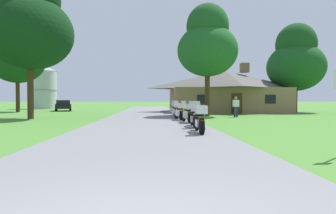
{
  "coord_description": "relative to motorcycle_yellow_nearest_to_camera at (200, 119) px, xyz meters",
  "views": [
    {
      "loc": [
        0.25,
        -2.83,
        1.39
      ],
      "look_at": [
        1.39,
        16.0,
        0.94
      ],
      "focal_mm": 30.68,
      "sensor_mm": 36.0,
      "label": 1
    }
  ],
  "objects": [
    {
      "name": "bystander_tan_shirt_beside_signpost",
      "position": [
        5.79,
        14.26,
        0.33
      ],
      "size": [
        0.41,
        0.42,
        1.69
      ],
      "rotation": [
        0.0,
        0.0,
        0.81
      ],
      "color": "#75664C",
      "rests_on": "ground"
    },
    {
      "name": "motorcycle_black_second_in_row",
      "position": [
        0.16,
        2.58,
        0.0
      ],
      "size": [
        0.66,
        2.08,
        1.3
      ],
      "rotation": [
        0.0,
        0.0,
        -0.03
      ],
      "color": "black",
      "rests_on": "asphalt_driveway"
    },
    {
      "name": "parked_black_suv_far_left",
      "position": [
        -13.29,
        26.14,
        0.16
      ],
      "size": [
        3.04,
        4.93,
        1.4
      ],
      "rotation": [
        0.0,
        0.0,
        0.28
      ],
      "color": "black",
      "rests_on": "ground"
    },
    {
      "name": "metal_silo_distant",
      "position": [
        -19.02,
        35.47,
        2.86
      ],
      "size": [
        3.84,
        3.84,
        6.95
      ],
      "color": "#B2B7BC",
      "rests_on": "ground"
    },
    {
      "name": "tree_right_of_lodge",
      "position": [
        14.59,
        20.34,
        5.33
      ],
      "size": [
        6.43,
        6.43,
        10.16
      ],
      "color": "#422D19",
      "rests_on": "ground"
    },
    {
      "name": "asphalt_driveway",
      "position": [
        -2.25,
        9.21,
        -0.59
      ],
      "size": [
        6.4,
        80.0,
        0.06
      ],
      "primitive_type": "cube",
      "color": "slate",
      "rests_on": "ground"
    },
    {
      "name": "motorcycle_yellow_third_in_row",
      "position": [
        0.21,
        5.33,
        -0.01
      ],
      "size": [
        0.88,
        2.08,
        1.3
      ],
      "rotation": [
        0.0,
        0.0,
        0.13
      ],
      "color": "black",
      "rests_on": "asphalt_driveway"
    },
    {
      "name": "motorcycle_yellow_nearest_to_camera",
      "position": [
        0.0,
        0.0,
        0.0
      ],
      "size": [
        0.66,
        2.08,
        1.3
      ],
      "rotation": [
        0.0,
        0.0,
        -0.02
      ],
      "color": "black",
      "rests_on": "asphalt_driveway"
    },
    {
      "name": "stone_lodge",
      "position": [
        6.72,
        21.4,
        1.87
      ],
      "size": [
        13.24,
        9.37,
        5.73
      ],
      "color": "#896B4C",
      "rests_on": "ground"
    },
    {
      "name": "motorcycle_red_fifth_in_row",
      "position": [
        -0.04,
        10.35,
        -0.01
      ],
      "size": [
        0.72,
        2.08,
        1.3
      ],
      "rotation": [
        0.0,
        0.0,
        0.01
      ],
      "color": "black",
      "rests_on": "asphalt_driveway"
    },
    {
      "name": "ground_plane",
      "position": [
        -2.25,
        11.21,
        -0.62
      ],
      "size": [
        500.0,
        500.0,
        0.0
      ],
      "primitive_type": "plane",
      "color": "#4C8433"
    },
    {
      "name": "motorcycle_blue_farthest_in_row",
      "position": [
        0.05,
        13.3,
        -0.01
      ],
      "size": [
        0.72,
        2.08,
        1.3
      ],
      "rotation": [
        0.0,
        0.0,
        -0.01
      ],
      "color": "black",
      "rests_on": "asphalt_driveway"
    },
    {
      "name": "tree_left_far",
      "position": [
        -17.69,
        23.25,
        6.23
      ],
      "size": [
        6.29,
        6.29,
        10.97
      ],
      "color": "#422D19",
      "rests_on": "ground"
    },
    {
      "name": "bystander_white_shirt_by_tree",
      "position": [
        4.97,
        11.46,
        0.33
      ],
      "size": [
        0.55,
        0.27,
        1.69
      ],
      "rotation": [
        0.0,
        0.0,
        3.0
      ],
      "color": "navy",
      "rests_on": "ground"
    },
    {
      "name": "motorcycle_orange_fourth_in_row",
      "position": [
        -0.04,
        7.73,
        -0.01
      ],
      "size": [
        0.9,
        2.08,
        1.3
      ],
      "rotation": [
        0.0,
        0.0,
        0.14
      ],
      "color": "black",
      "rests_on": "asphalt_driveway"
    },
    {
      "name": "bystander_white_shirt_near_lodge",
      "position": [
        6.47,
        16.68,
        0.31
      ],
      "size": [
        0.35,
        0.51,
        1.67
      ],
      "rotation": [
        0.0,
        0.0,
        2.01
      ],
      "color": "black",
      "rests_on": "ground"
    },
    {
      "name": "tree_by_lodge_front",
      "position": [
        2.97,
        13.33,
        5.72
      ],
      "size": [
        5.29,
        5.29,
        9.82
      ],
      "color": "#422D19",
      "rests_on": "ground"
    },
    {
      "name": "tree_left_near",
      "position": [
        -10.84,
        10.05,
        6.42
      ],
      "size": [
        6.25,
        6.25,
        11.14
      ],
      "color": "#422D19",
      "rests_on": "ground"
    }
  ]
}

